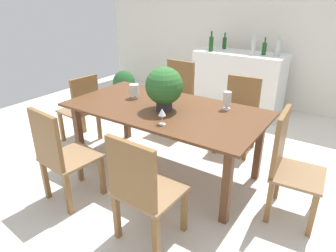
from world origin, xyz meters
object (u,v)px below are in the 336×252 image
chair_foot_end (288,161)px  wine_bottle_green (211,43)px  wine_bottle_tall (225,43)px  flower_centerpiece (164,87)px  chair_head_end (82,107)px  kitchen_counter (238,83)px  crystal_vase_center_near (227,99)px  chair_far_right (239,110)px  chair_far_left (177,94)px  wine_bottle_amber (253,47)px  dining_table (165,115)px  wine_bottle_clear (278,48)px  crystal_vase_left (134,90)px  chair_near_left (60,153)px  potted_plant_floor (124,84)px  wine_glass (162,113)px  wine_bottle_dark (264,48)px  chair_near_right (141,187)px

chair_foot_end → wine_bottle_green: 2.82m
wine_bottle_tall → flower_centerpiece: bearing=-79.6°
chair_head_end → wine_bottle_tall: wine_bottle_tall is taller
kitchen_counter → crystal_vase_center_near: bearing=-72.3°
kitchen_counter → chair_far_right: bearing=-67.5°
chair_far_left → crystal_vase_center_near: (1.03, -0.68, 0.32)m
wine_bottle_amber → wine_bottle_green: (-0.68, -0.06, 0.00)m
dining_table → chair_far_left: chair_far_left is taller
crystal_vase_center_near → chair_far_right: bearing=98.3°
kitchen_counter → wine_bottle_amber: wine_bottle_amber is taller
wine_bottle_tall → kitchen_counter: bearing=-24.6°
wine_bottle_amber → wine_bottle_clear: bearing=17.9°
flower_centerpiece → crystal_vase_center_near: (0.53, 0.37, -0.14)m
crystal_vase_center_near → crystal_vase_left: bearing=-166.4°
dining_table → wine_bottle_green: (-0.51, 2.08, 0.44)m
chair_foot_end → chair_near_left: bearing=114.8°
wine_bottle_amber → wine_bottle_clear: size_ratio=0.94×
flower_centerpiece → wine_bottle_tall: size_ratio=1.68×
chair_foot_end → chair_near_left: (-1.78, -0.99, -0.01)m
chair_head_end → kitchen_counter: 2.57m
potted_plant_floor → dining_table: bearing=-38.6°
flower_centerpiece → wine_bottle_amber: wine_bottle_amber is taller
chair_foot_end → flower_centerpiece: flower_centerpiece is taller
wine_glass → wine_bottle_amber: 2.53m
wine_bottle_tall → wine_bottle_green: bearing=-104.7°
wine_bottle_dark → wine_bottle_green: bearing=-168.5°
wine_glass → potted_plant_floor: bearing=138.5°
crystal_vase_left → wine_bottle_tall: 2.36m
chair_near_right → wine_glass: 0.75m
crystal_vase_left → wine_bottle_amber: size_ratio=0.56×
flower_centerpiece → wine_glass: (0.20, -0.32, -0.13)m
wine_glass → crystal_vase_left: bearing=147.5°
chair_far_right → chair_far_left: chair_far_left is taller
dining_table → flower_centerpiece: (0.03, -0.05, 0.33)m
crystal_vase_left → wine_bottle_amber: (0.63, 2.07, 0.25)m
chair_far_right → chair_head_end: 2.03m
chair_far_right → crystal_vase_left: bearing=-139.8°
crystal_vase_center_near → wine_bottle_green: (-1.07, 1.76, 0.25)m
dining_table → wine_bottle_clear: bearing=77.3°
wine_bottle_tall → potted_plant_floor: bearing=-153.7°
crystal_vase_left → wine_bottle_clear: wine_bottle_clear is taller
crystal_vase_left → wine_glass: 0.82m
chair_far_right → wine_bottle_clear: size_ratio=2.98×
wine_glass → wine_bottle_amber: (-0.06, 2.52, 0.24)m
wine_glass → wine_bottle_green: size_ratio=0.49×
flower_centerpiece → wine_glass: size_ratio=2.87×
wine_glass → wine_bottle_dark: 2.63m
crystal_vase_center_near → flower_centerpiece: bearing=-145.1°
dining_table → wine_glass: wine_glass is taller
chair_head_end → crystal_vase_left: (0.84, 0.07, 0.35)m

